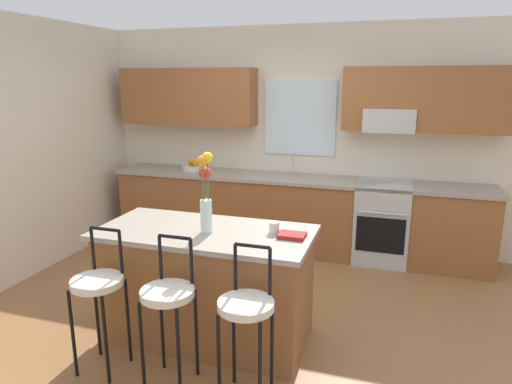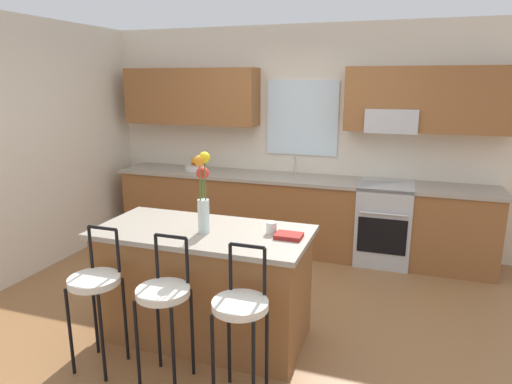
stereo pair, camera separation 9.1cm
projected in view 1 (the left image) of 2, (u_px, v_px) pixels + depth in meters
The scene contains 14 objects.
ground_plane at pixel (249, 314), 4.06m from camera, with size 14.00×14.00×0.00m, color olive.
wall_left at pixel (28, 149), 4.76m from camera, with size 0.12×4.60×2.70m, color beige.
back_wall_assembly at pixel (301, 126), 5.52m from camera, with size 5.60×0.50×2.70m.
counter_run at pixel (293, 213), 5.52m from camera, with size 4.56×0.64×0.92m.
sink_faucet at pixel (293, 163), 5.52m from camera, with size 0.02×0.13×0.23m.
oven_range at pixel (382, 222), 5.19m from camera, with size 0.60×0.64×0.92m.
kitchen_island at pixel (206, 284), 3.61m from camera, with size 1.68×0.81×0.92m.
bar_stool_near at pixel (98, 288), 3.16m from camera, with size 0.36×0.36×1.04m.
bar_stool_middle at pixel (168, 299), 3.00m from camera, with size 0.36×0.36×1.04m.
bar_stool_far at pixel (246, 312), 2.84m from camera, with size 0.36×0.36×1.04m.
flower_vase at pixel (206, 192), 3.37m from camera, with size 0.13×0.16×0.63m.
mug_ceramic at pixel (274, 228), 3.42m from camera, with size 0.08×0.08×0.09m, color silver.
cookbook at pixel (292, 236), 3.33m from camera, with size 0.20×0.15×0.03m, color maroon.
fruit_bowl_oranges at pixel (192, 167), 5.79m from camera, with size 0.24×0.24×0.16m.
Camera 1 is at (1.16, -3.48, 2.06)m, focal length 31.55 mm.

